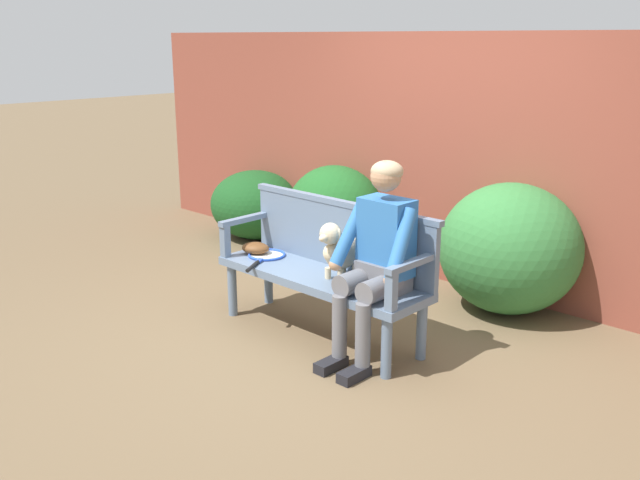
# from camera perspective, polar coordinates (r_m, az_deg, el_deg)

# --- Properties ---
(ground_plane) EXTENTS (40.00, 40.00, 0.00)m
(ground_plane) POSITION_cam_1_polar(r_m,az_deg,el_deg) (5.16, 0.00, -7.75)
(ground_plane) COLOR brown
(brick_garden_fence) EXTENTS (8.00, 0.30, 2.14)m
(brick_garden_fence) POSITION_cam_1_polar(r_m,az_deg,el_deg) (6.21, 11.47, 6.42)
(brick_garden_fence) COLOR brown
(brick_garden_fence) RESTS_ON ground
(hedge_bush_mid_right) EXTENTS (1.00, 0.94, 0.73)m
(hedge_bush_mid_right) POSITION_cam_1_polar(r_m,az_deg,el_deg) (7.54, -5.28, 2.89)
(hedge_bush_mid_right) COLOR #194C1E
(hedge_bush_mid_right) RESTS_ON ground
(hedge_bush_far_left) EXTENTS (1.10, 1.09, 1.03)m
(hedge_bush_far_left) POSITION_cam_1_polar(r_m,az_deg,el_deg) (5.64, 15.22, -0.66)
(hedge_bush_far_left) COLOR #337538
(hedge_bush_far_left) RESTS_ON ground
(hedge_bush_far_right) EXTENTS (0.99, 0.88, 0.93)m
(hedge_bush_far_right) POSITION_cam_1_polar(r_m,az_deg,el_deg) (6.71, 1.22, 2.17)
(hedge_bush_far_right) COLOR #1E5B23
(hedge_bush_far_right) RESTS_ON ground
(hedge_bush_mid_left) EXTENTS (0.85, 0.67, 0.73)m
(hedge_bush_mid_left) POSITION_cam_1_polar(r_m,az_deg,el_deg) (5.78, 14.28, -1.71)
(hedge_bush_mid_left) COLOR #337538
(hedge_bush_mid_left) RESTS_ON ground
(garden_bench) EXTENTS (1.68, 0.50, 0.47)m
(garden_bench) POSITION_cam_1_polar(r_m,az_deg,el_deg) (5.00, 0.00, -3.44)
(garden_bench) COLOR slate
(garden_bench) RESTS_ON ground
(bench_backrest) EXTENTS (1.72, 0.06, 0.50)m
(bench_backrest) POSITION_cam_1_polar(r_m,az_deg,el_deg) (5.06, 1.71, 0.55)
(bench_backrest) COLOR slate
(bench_backrest) RESTS_ON garden_bench
(bench_armrest_left_end) EXTENTS (0.06, 0.50, 0.28)m
(bench_armrest_left_end) POSITION_cam_1_polar(r_m,az_deg,el_deg) (5.43, -6.78, 0.95)
(bench_armrest_left_end) COLOR slate
(bench_armrest_left_end) RESTS_ON garden_bench
(bench_armrest_right_end) EXTENTS (0.06, 0.50, 0.28)m
(bench_armrest_right_end) POSITION_cam_1_polar(r_m,az_deg,el_deg) (4.37, 6.84, -2.88)
(bench_armrest_right_end) COLOR slate
(bench_armrest_right_end) RESTS_ON garden_bench
(person_seated) EXTENTS (0.56, 0.65, 1.34)m
(person_seated) POSITION_cam_1_polar(r_m,az_deg,el_deg) (4.56, 4.74, -1.10)
(person_seated) COLOR black
(person_seated) RESTS_ON ground
(dog_on_bench) EXTENTS (0.23, 0.42, 0.42)m
(dog_on_bench) POSITION_cam_1_polar(r_m,az_deg,el_deg) (4.83, 1.55, -0.77)
(dog_on_bench) COLOR beige
(dog_on_bench) RESTS_ON garden_bench
(tennis_racket) EXTENTS (0.40, 0.57, 0.03)m
(tennis_racket) POSITION_cam_1_polar(r_m,az_deg,el_deg) (5.37, -4.46, -1.29)
(tennis_racket) COLOR blue
(tennis_racket) RESTS_ON garden_bench
(baseball_glove) EXTENTS (0.27, 0.24, 0.09)m
(baseball_glove) POSITION_cam_1_polar(r_m,az_deg,el_deg) (5.45, -5.27, -0.66)
(baseball_glove) COLOR brown
(baseball_glove) RESTS_ON garden_bench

